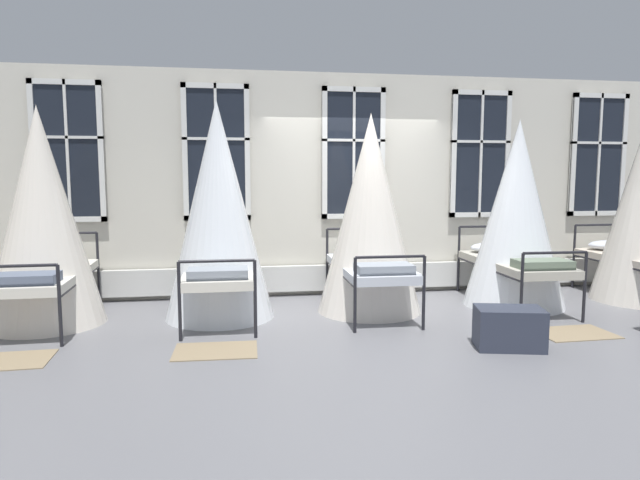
% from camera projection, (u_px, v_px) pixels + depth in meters
% --- Properties ---
extents(ground, '(23.29, 23.29, 0.00)m').
position_uv_depth(ground, '(371.00, 311.00, 7.06)').
color(ground, slate).
extents(back_wall_with_windows, '(12.64, 0.10, 3.12)m').
position_uv_depth(back_wall_with_windows, '(352.00, 185.00, 8.03)').
color(back_wall_with_windows, beige).
rests_on(back_wall_with_windows, ground).
extents(window_bank, '(8.51, 0.10, 2.85)m').
position_uv_depth(window_bank, '(353.00, 218.00, 7.97)').
color(window_bank, black).
rests_on(window_bank, ground).
extents(cot_first, '(1.29, 1.96, 2.47)m').
position_uv_depth(cot_first, '(42.00, 220.00, 6.29)').
color(cot_first, black).
rests_on(cot_first, ground).
extents(cot_second, '(1.29, 1.95, 2.58)m').
position_uv_depth(cot_second, '(218.00, 213.00, 6.61)').
color(cot_second, black).
rests_on(cot_second, ground).
extents(cot_third, '(1.29, 1.95, 2.45)m').
position_uv_depth(cot_third, '(370.00, 217.00, 6.92)').
color(cot_third, black).
rests_on(cot_third, ground).
extents(cot_fourth, '(1.29, 1.96, 2.41)m').
position_uv_depth(cot_fourth, '(516.00, 216.00, 7.24)').
color(cot_fourth, black).
rests_on(cot_fourth, ground).
extents(rug_first, '(0.82, 0.59, 0.01)m').
position_uv_depth(rug_first, '(4.00, 361.00, 5.11)').
color(rug_first, '#8E7A5B').
rests_on(rug_first, ground).
extents(rug_second, '(0.82, 0.59, 0.01)m').
position_uv_depth(rug_second, '(216.00, 351.00, 5.42)').
color(rug_second, '#8E7A5B').
rests_on(rug_second, ground).
extents(rug_fourth, '(0.81, 0.58, 0.01)m').
position_uv_depth(rug_fourth, '(574.00, 333.00, 6.03)').
color(rug_fourth, '#8E7A5B').
rests_on(rug_fourth, ground).
extents(travel_trunk, '(0.72, 0.54, 0.40)m').
position_uv_depth(travel_trunk, '(509.00, 328.00, 5.50)').
color(travel_trunk, '#2D3342').
rests_on(travel_trunk, ground).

